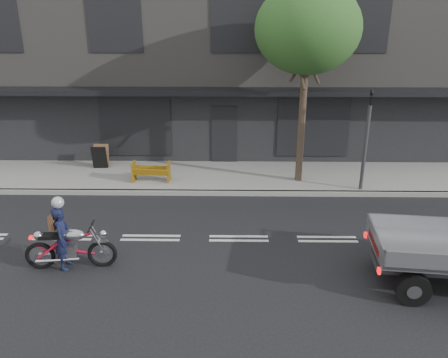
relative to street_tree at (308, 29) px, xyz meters
The scene contains 10 objects.
ground 7.09m from the street_tree, 117.65° to the right, with size 80.00×80.00×0.00m, color black.
sidewalk 5.67m from the street_tree, 167.20° to the left, with size 32.00×3.20×0.15m, color gray.
kerb 5.75m from the street_tree, 153.43° to the right, with size 32.00×0.20×0.15m, color gray.
building_main 7.54m from the street_tree, 107.22° to the left, with size 26.00×10.00×8.00m, color slate.
street_tree is the anchor object (origin of this frame).
traffic_light_pole 4.23m from the street_tree, 23.03° to the right, with size 0.12×0.12×3.50m.
motorcycle 9.65m from the street_tree, 137.53° to the right, with size 2.16×0.63×1.11m.
rider 9.65m from the street_tree, 138.22° to the right, with size 0.57×0.37×1.56m, color #121734.
construction_barrier 7.10m from the street_tree, behind, with size 1.33×0.53×0.74m, color #FFAD0D, non-canonical shape.
sandwich_board 8.88m from the street_tree, behind, with size 0.57×0.38×0.89m, color black, non-canonical shape.
Camera 1 is at (-0.23, -10.54, 5.66)m, focal length 35.00 mm.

